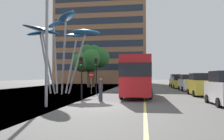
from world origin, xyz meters
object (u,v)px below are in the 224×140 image
Objects in this scene: leaf_sculpture at (64,34)px; car_parked_mid at (200,85)px; red_bus at (136,75)px; traffic_light_kerb_near at (81,69)px; car_far_side at (176,81)px; no_entry_sign at (91,79)px; traffic_light_kerb_far at (96,68)px; car_side_street at (178,83)px; street_lamp at (51,19)px; pedestrian at (101,89)px; car_parked_far at (188,83)px.

leaf_sculpture is 15.19m from car_parked_mid.
traffic_light_kerb_near is (-4.44, -3.48, 0.46)m from red_bus.
no_entry_sign reaches higher than car_far_side.
car_far_side is at bearing 59.96° from traffic_light_kerb_far.
traffic_light_kerb_near is 0.88× the size of car_side_street.
pedestrian is (2.49, 3.59, -4.64)m from street_lamp.
leaf_sculpture is 1.95× the size of car_far_side.
red_bus is at bearing 57.54° from street_lamp.
red_bus is at bearing -107.26° from car_far_side.
traffic_light_kerb_far is 10.59m from street_lamp.
car_far_side is 0.51× the size of street_lamp.
car_parked_mid is at bearing -89.94° from car_side_street.
car_parked_mid is 1.80× the size of no_entry_sign.
car_side_street is at bearing 90.06° from car_parked_mid.
traffic_light_kerb_far reaches higher than car_far_side.
car_parked_mid is at bearing 15.02° from red_bus.
traffic_light_kerb_near is (3.50, -5.33, -4.02)m from leaf_sculpture.
red_bus is 10.11m from street_lamp.
pedestrian is at bearing -49.73° from leaf_sculpture.
traffic_light_kerb_near is at bearing -114.05° from car_far_side.
traffic_light_kerb_far is 7.11m from pedestrian.
car_side_street is (14.14, 13.29, -5.63)m from leaf_sculpture.
traffic_light_kerb_far is 10.80m from car_parked_mid.
red_bus is 6.52m from car_parked_mid.
street_lamp is (-11.70, -29.28, 4.46)m from car_far_side.
traffic_light_kerb_near reaches higher than pedestrian.
street_lamp is (-11.30, -23.17, 4.61)m from car_side_street.
leaf_sculpture is 24.86m from car_far_side.
red_bus is at bearing -164.98° from car_parked_mid.
red_bus is 2.83× the size of traffic_light_kerb_near.
traffic_light_kerb_far is at bearing 177.24° from car_parked_mid.
no_entry_sign reaches higher than pedestrian.
traffic_light_kerb_far is at bearing 105.38° from pedestrian.
car_far_side reaches higher than car_parked_mid.
car_parked_far reaches higher than car_side_street.
traffic_light_kerb_near is at bearing -90.07° from traffic_light_kerb_far.
traffic_light_kerb_far is at bearing -9.24° from no_entry_sign.
street_lamp reaches higher than car_parked_far.
car_far_side is at bearing 65.95° from traffic_light_kerb_near.
pedestrian is at bearing 55.23° from street_lamp.
pedestrian is (-9.05, -13.36, -0.13)m from car_parked_far.
car_parked_far is 20.99m from street_lamp.
car_far_side is at bearing 58.62° from no_entry_sign.
car_far_side is 1.93× the size of no_entry_sign.
pedestrian is (1.82, -6.61, -1.89)m from traffic_light_kerb_far.
car_parked_far is at bearing 31.83° from traffic_light_kerb_far.
street_lamp is at bearing -124.77° from pedestrian.
car_side_street is 17.07m from no_entry_sign.
car_parked_mid is 10.73m from pedestrian.
leaf_sculpture is (-7.94, 1.86, 4.49)m from red_bus.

